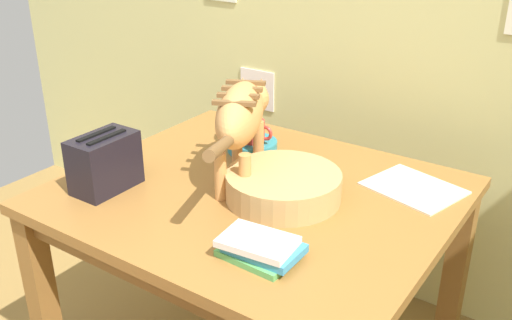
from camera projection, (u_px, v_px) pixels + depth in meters
name	position (u px, v px, depth m)	size (l,w,h in m)	color
dining_table	(256.00, 215.00, 1.79)	(1.14, 0.99, 0.73)	olive
cat	(242.00, 115.00, 1.76)	(0.36, 0.65, 0.30)	tan
saucer_bowl	(252.00, 146.00, 2.02)	(0.17, 0.17, 0.04)	teal
coffee_mug	(253.00, 131.00, 2.00)	(0.13, 0.09, 0.08)	red
magazine	(414.00, 188.00, 1.76)	(0.26, 0.21, 0.01)	silver
book_stack	(260.00, 248.00, 1.41)	(0.20, 0.14, 0.06)	#52A456
wicker_basket	(283.00, 185.00, 1.69)	(0.34, 0.34, 0.08)	tan
toaster	(105.00, 163.00, 1.73)	(0.12, 0.20, 0.18)	black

